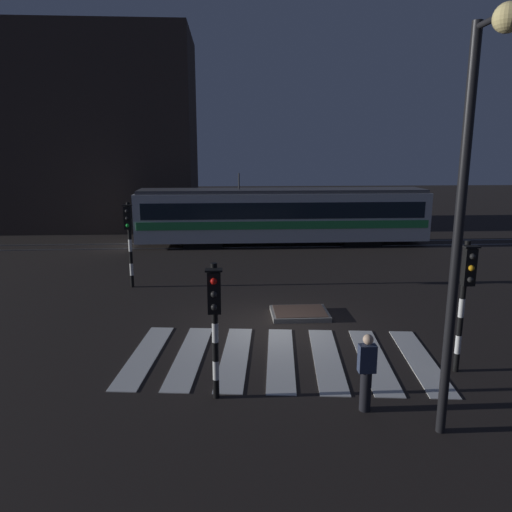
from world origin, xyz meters
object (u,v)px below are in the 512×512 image
traffic_light_corner_far_left (129,232)px  tram (282,215)px  street_lamp_near_kerb (469,190)px  traffic_light_corner_near_right (465,288)px  traffic_light_kerb_mid_left (215,312)px  pedestrian_waiting_at_kerb (366,372)px

traffic_light_corner_far_left → tram: bearing=50.5°
traffic_light_corner_far_left → street_lamp_near_kerb: street_lamp_near_kerb is taller
traffic_light_corner_near_right → traffic_light_kerb_mid_left: bearing=-170.8°
traffic_light_kerb_mid_left → pedestrian_waiting_at_kerb: traffic_light_kerb_mid_left is taller
tram → street_lamp_near_kerb: bearing=-87.2°
traffic_light_kerb_mid_left → traffic_light_corner_far_left: size_ratio=0.90×
traffic_light_kerb_mid_left → traffic_light_corner_near_right: bearing=9.2°
traffic_light_kerb_mid_left → street_lamp_near_kerb: (4.43, -1.74, 2.71)m
traffic_light_kerb_mid_left → street_lamp_near_kerb: street_lamp_near_kerb is taller
traffic_light_corner_near_right → street_lamp_near_kerb: 4.02m
street_lamp_near_kerb → pedestrian_waiting_at_kerb: street_lamp_near_kerb is taller
traffic_light_corner_far_left → pedestrian_waiting_at_kerb: 11.94m
traffic_light_corner_far_left → pedestrian_waiting_at_kerb: bearing=-55.4°
traffic_light_corner_far_left → tram: 11.10m
traffic_light_corner_near_right → pedestrian_waiting_at_kerb: bearing=-150.4°
street_lamp_near_kerb → tram: size_ratio=0.45×
traffic_light_corner_far_left → traffic_light_kerb_mid_left: bearing=-68.7°
street_lamp_near_kerb → traffic_light_corner_far_left: bearing=126.3°
traffic_light_corner_near_right → tram: tram is taller
traffic_light_kerb_mid_left → tram: 18.03m
traffic_light_corner_far_left → pedestrian_waiting_at_kerb: traffic_light_corner_far_left is taller
traffic_light_corner_near_right → pedestrian_waiting_at_kerb: size_ratio=1.95×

